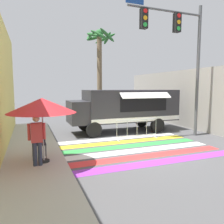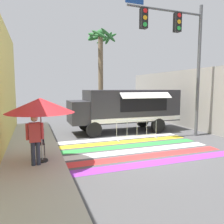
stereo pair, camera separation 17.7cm
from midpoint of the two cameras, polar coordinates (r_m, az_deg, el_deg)
ground_plane at (r=9.18m, az=7.87°, el=-9.94°), size 60.00×60.00×0.00m
concrete_wall_right at (r=14.34m, az=21.17°, el=3.09°), size 0.20×16.00×3.71m
crosswalk_painted at (r=9.53m, az=6.71°, el=-9.30°), size 6.40×4.36×0.01m
food_truck at (r=12.73m, az=3.42°, el=1.39°), size 6.35×2.53×2.44m
traffic_signal_pole at (r=11.79m, az=17.44°, el=16.83°), size 4.27×0.29×6.72m
patio_umbrella at (r=7.33m, az=-17.56°, el=1.62°), size 2.17×2.17×2.10m
folding_chair at (r=8.05m, az=-18.28°, el=-7.03°), size 0.45×0.45×0.99m
vendor_person at (r=7.18m, az=-18.81°, el=-6.23°), size 0.53×0.21×1.59m
barricade_front at (r=11.02m, az=7.01°, el=-4.50°), size 2.21×0.44×1.00m
palm_tree at (r=16.52m, az=-2.66°, el=13.81°), size 2.45×2.51×6.76m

